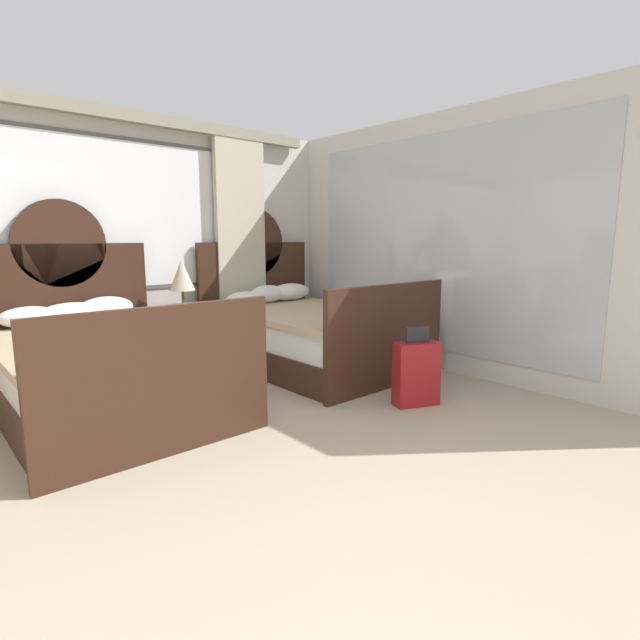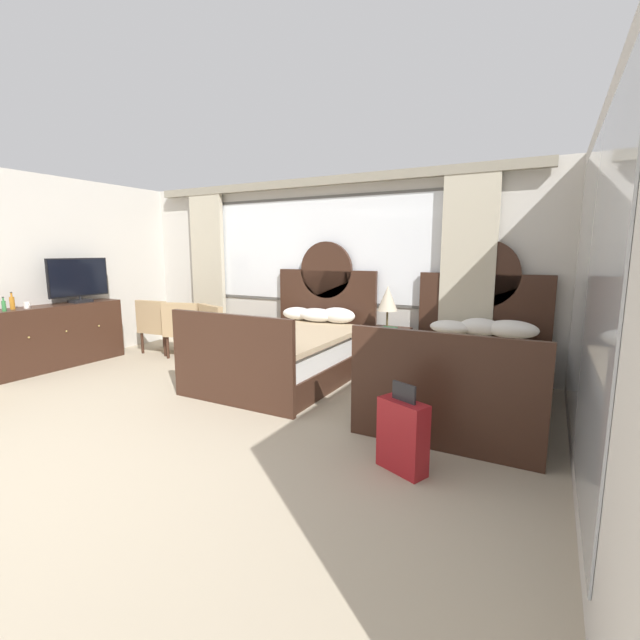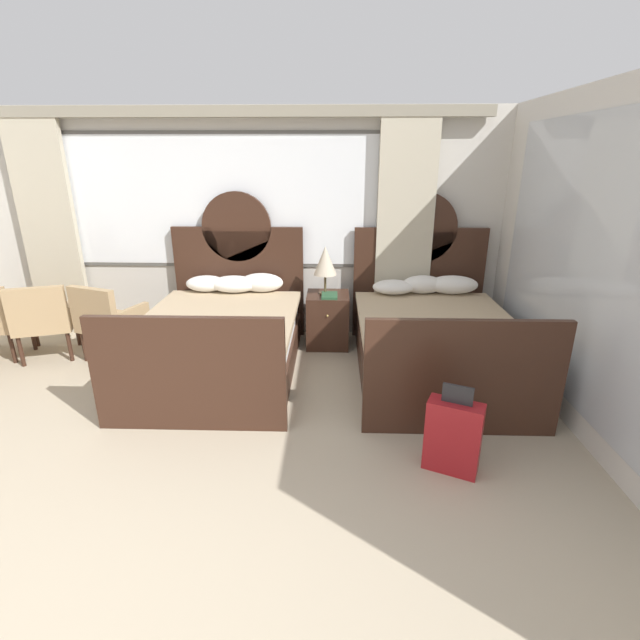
% 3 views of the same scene
% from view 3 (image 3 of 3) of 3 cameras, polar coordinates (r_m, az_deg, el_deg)
% --- Properties ---
extents(wall_back_window, '(6.59, 0.22, 2.70)m').
position_cam_3_polar(wall_back_window, '(5.78, -11.53, 12.03)').
color(wall_back_window, beige).
rests_on(wall_back_window, ground_plane).
extents(wall_right_mirror, '(0.08, 4.83, 2.70)m').
position_cam_3_polar(wall_right_mirror, '(3.87, 33.39, 4.32)').
color(wall_right_mirror, beige).
rests_on(wall_right_mirror, ground_plane).
extents(bed_near_window, '(1.58, 2.25, 1.78)m').
position_cam_3_polar(bed_near_window, '(4.94, -11.98, -1.95)').
color(bed_near_window, '#382116').
rests_on(bed_near_window, ground_plane).
extents(bed_near_mirror, '(1.58, 2.25, 1.78)m').
position_cam_3_polar(bed_near_mirror, '(4.91, 13.79, -2.25)').
color(bed_near_mirror, '#382116').
rests_on(bed_near_mirror, ground_plane).
extents(nightstand_between_beds, '(0.49, 0.52, 0.63)m').
position_cam_3_polar(nightstand_between_beds, '(5.48, 0.97, 0.03)').
color(nightstand_between_beds, '#382116').
rests_on(nightstand_between_beds, ground_plane).
extents(table_lamp_on_nightstand, '(0.27, 0.27, 0.56)m').
position_cam_3_polar(table_lamp_on_nightstand, '(5.30, 0.65, 7.30)').
color(table_lamp_on_nightstand, brown).
rests_on(table_lamp_on_nightstand, nightstand_between_beds).
extents(book_on_nightstand, '(0.18, 0.26, 0.03)m').
position_cam_3_polar(book_on_nightstand, '(5.29, 1.19, 3.06)').
color(book_on_nightstand, '#285133').
rests_on(book_on_nightstand, nightstand_between_beds).
extents(armchair_by_window_left, '(0.74, 0.74, 0.87)m').
position_cam_3_polar(armchair_by_window_left, '(5.56, -24.80, 0.23)').
color(armchair_by_window_left, tan).
rests_on(armchair_by_window_left, ground_plane).
extents(armchair_by_window_centre, '(0.73, 0.73, 0.87)m').
position_cam_3_polar(armchair_by_window_centre, '(5.91, -31.05, 0.29)').
color(armchair_by_window_centre, tan).
rests_on(armchair_by_window_centre, ground_plane).
extents(suitcase_on_floor, '(0.42, 0.30, 0.68)m').
position_cam_3_polar(suitcase_on_floor, '(3.50, 16.15, -13.68)').
color(suitcase_on_floor, maroon).
rests_on(suitcase_on_floor, ground_plane).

